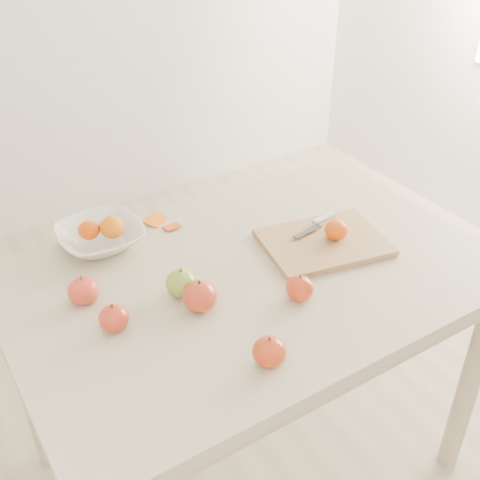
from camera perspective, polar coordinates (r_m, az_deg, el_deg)
ground at (r=2.05m, az=0.79°, el=-20.07°), size 3.50×3.50×0.00m
table at (r=1.58m, az=0.98°, el=-5.97°), size 1.20×0.80×0.75m
cutting_board at (r=1.62m, az=7.95°, el=-0.25°), size 0.36×0.29×0.02m
board_tangerine at (r=1.61m, az=9.09°, el=0.97°), size 0.06×0.06×0.05m
fruit_bowl at (r=1.64m, az=-13.09°, el=0.30°), size 0.22×0.22×0.05m
bowl_tangerine_near at (r=1.63m, az=-14.14°, el=0.93°), size 0.06×0.06×0.05m
bowl_tangerine_far at (r=1.62m, az=-12.04°, el=1.21°), size 0.07×0.07×0.06m
orange_peel_a at (r=1.73m, az=-8.02°, el=1.79°), size 0.07×0.07×0.01m
orange_peel_b at (r=1.69m, az=-6.46°, el=1.19°), size 0.05×0.04×0.01m
paring_knife at (r=1.69m, az=7.72°, el=1.81°), size 0.17×0.05×0.01m
apple_green at (r=1.43m, az=-5.57°, el=-4.09°), size 0.07×0.07×0.07m
apple_red_e at (r=1.42m, az=5.67°, el=-4.57°), size 0.07×0.07×0.06m
apple_red_c at (r=1.26m, az=2.79°, el=-10.53°), size 0.07×0.07×0.06m
apple_red_d at (r=1.36m, az=-11.89°, el=-7.26°), size 0.07×0.07×0.06m
apple_red_b at (r=1.39m, az=-3.83°, el=-5.34°), size 0.08×0.08×0.07m
apple_red_a at (r=1.45m, az=-14.64°, el=-4.67°), size 0.07×0.07×0.07m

